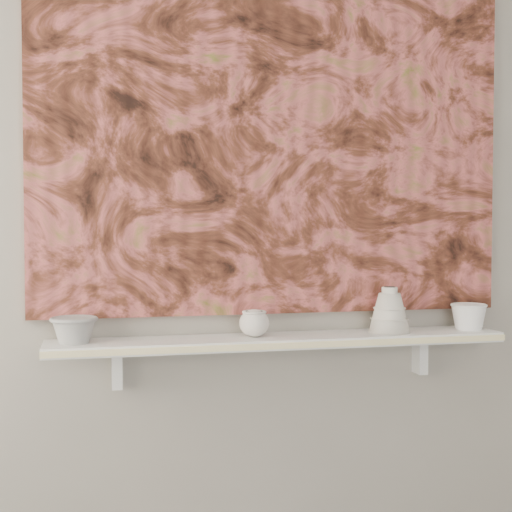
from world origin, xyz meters
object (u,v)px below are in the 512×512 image
object	(u,v)px
painting	(275,138)
cup_cream	(254,323)
shelf	(281,341)
bowl_grey	(74,330)
bell_vessel	(389,309)
bowl_white	(469,316)

from	to	relation	value
painting	cup_cream	bearing A→B (deg)	-136.42
shelf	bowl_grey	distance (m)	0.61
shelf	bell_vessel	world-z (taller)	bell_vessel
shelf	bowl_grey	world-z (taller)	bowl_grey
shelf	bowl_grey	size ratio (longest dim) A/B	10.36
bell_vessel	bowl_white	size ratio (longest dim) A/B	1.24
shelf	painting	size ratio (longest dim) A/B	0.93
painting	bowl_white	world-z (taller)	painting
shelf	bell_vessel	distance (m)	0.36
shelf	bowl_grey	bearing A→B (deg)	180.00
cup_cream	bell_vessel	xyz separation A→B (m)	(0.44, 0.00, 0.03)
cup_cream	bowl_white	size ratio (longest dim) A/B	0.78
painting	bell_vessel	bearing A→B (deg)	-12.86
cup_cream	bell_vessel	distance (m)	0.44
cup_cream	bell_vessel	world-z (taller)	bell_vessel
painting	bowl_white	size ratio (longest dim) A/B	12.93
bowl_grey	bell_vessel	size ratio (longest dim) A/B	0.94
painting	bowl_white	distance (m)	0.85
bowl_grey	cup_cream	world-z (taller)	cup_cream
bowl_grey	bell_vessel	xyz separation A→B (m)	(0.96, 0.00, 0.03)
shelf	bowl_white	bearing A→B (deg)	0.00
bowl_white	cup_cream	bearing A→B (deg)	180.00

